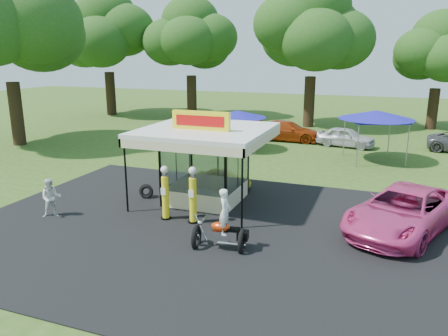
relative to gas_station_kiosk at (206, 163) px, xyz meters
The scene contains 20 objects.
ground 5.67m from the gas_station_kiosk, 68.18° to the right, with size 120.00×120.00×0.00m, color #2F4C17.
asphalt_apron 4.01m from the gas_station_kiosk, 56.26° to the right, with size 20.00×14.00×0.04m, color black.
gas_station_kiosk is the anchor object (origin of this frame).
gas_pump_left 2.86m from the gas_station_kiosk, 103.43° to the right, with size 0.42×0.42×2.25m.
gas_pump_right 2.81m from the gas_station_kiosk, 78.01° to the right, with size 0.43×0.43×2.32m.
motorcycle 5.24m from the gas_station_kiosk, 60.82° to the right, with size 1.98×1.14×2.28m.
spare_tires 3.20m from the gas_station_kiosk, 167.46° to the right, with size 0.82×0.59×0.67m.
kiosk_car 2.56m from the gas_station_kiosk, 90.00° to the left, with size 1.13×2.82×0.96m, color yellow.
pink_sedan 8.40m from the gas_station_kiosk, ahead, with size 2.78×6.02×1.67m, color #DC3C86.
spectator_west 6.66m from the gas_station_kiosk, 141.70° to the right, with size 0.80×0.62×1.64m, color white.
bg_car_a 13.65m from the gas_station_kiosk, 109.38° to the left, with size 1.41×4.04×1.33m, color white.
bg_car_b 15.35m from the gas_station_kiosk, 88.82° to the left, with size 2.11×5.19×1.51m, color #9D320C.
bg_car_c 15.38m from the gas_station_kiosk, 71.93° to the left, with size 1.65×4.11×1.40m, color silver.
tent_west 11.12m from the gas_station_kiosk, 101.46° to the left, with size 3.92×3.92×2.74m.
tent_east 12.80m from the gas_station_kiosk, 57.77° to the left, with size 4.54×4.54×3.18m.
oak_far_a 31.78m from the gas_station_kiosk, 132.32° to the left, with size 10.84×10.84×12.84m.
oak_far_b 27.98m from the gas_station_kiosk, 116.00° to the left, with size 9.97×9.97×11.90m.
oak_far_c 23.43m from the gas_station_kiosk, 88.31° to the left, with size 10.88×10.88×12.83m.
oak_far_d 27.84m from the gas_station_kiosk, 66.09° to the left, with size 8.33×8.33×9.91m.
oak_near 20.27m from the gas_station_kiosk, 158.96° to the left, with size 11.71×11.71×13.49m.
Camera 1 is at (5.43, -12.46, 6.57)m, focal length 35.00 mm.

